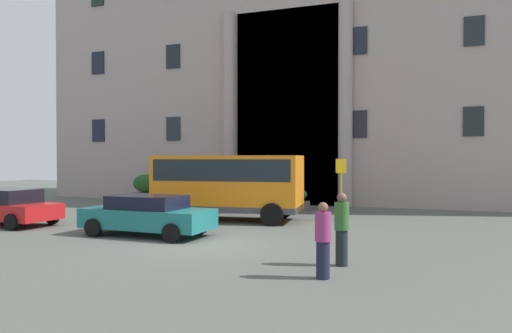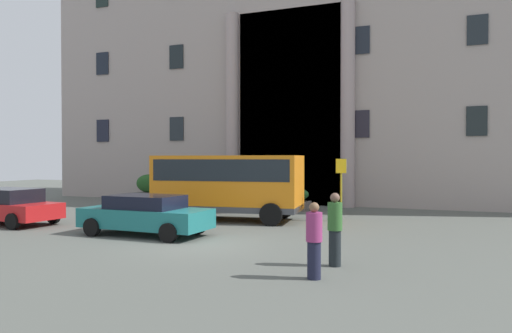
{
  "view_description": "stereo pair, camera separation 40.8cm",
  "coord_description": "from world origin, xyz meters",
  "px_view_note": "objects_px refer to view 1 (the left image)",
  "views": [
    {
      "loc": [
        6.59,
        -13.08,
        2.66
      ],
      "look_at": [
        -0.47,
        6.0,
        2.3
      ],
      "focal_mm": 33.3,
      "sensor_mm": 36.0,
      "label": 1
    },
    {
      "loc": [
        6.97,
        -12.94,
        2.66
      ],
      "look_at": [
        -0.47,
        6.0,
        2.3
      ],
      "focal_mm": 33.3,
      "sensor_mm": 36.0,
      "label": 2
    }
  ],
  "objects_px": {
    "white_taxi_kerbside": "(6,207)",
    "pedestrian_man_red_shirt": "(323,240)",
    "pedestrian_woman_dark_dress": "(342,229)",
    "parked_sedan_second": "(147,215)",
    "hedge_planter_west": "(199,192)",
    "scooter_by_planter": "(169,215)",
    "hedge_planter_far_east": "(145,189)",
    "bus_stop_sign": "(341,183)",
    "orange_minibus": "(228,182)",
    "hedge_planter_east": "(292,199)"
  },
  "relations": [
    {
      "from": "pedestrian_woman_dark_dress",
      "to": "pedestrian_man_red_shirt",
      "type": "bearing_deg",
      "value": -126.54
    },
    {
      "from": "pedestrian_man_red_shirt",
      "to": "hedge_planter_west",
      "type": "bearing_deg",
      "value": -133.78
    },
    {
      "from": "white_taxi_kerbside",
      "to": "pedestrian_woman_dark_dress",
      "type": "xyz_separation_m",
      "value": [
        13.79,
        -2.53,
        0.18
      ]
    },
    {
      "from": "orange_minibus",
      "to": "hedge_planter_east",
      "type": "xyz_separation_m",
      "value": [
        1.46,
        4.75,
        -1.09
      ]
    },
    {
      "from": "hedge_planter_far_east",
      "to": "scooter_by_planter",
      "type": "bearing_deg",
      "value": -51.48
    },
    {
      "from": "white_taxi_kerbside",
      "to": "pedestrian_man_red_shirt",
      "type": "relative_size",
      "value": 2.66
    },
    {
      "from": "pedestrian_woman_dark_dress",
      "to": "parked_sedan_second",
      "type": "bearing_deg",
      "value": 132.37
    },
    {
      "from": "orange_minibus",
      "to": "hedge_planter_west",
      "type": "distance_m",
      "value": 6.38
    },
    {
      "from": "white_taxi_kerbside",
      "to": "pedestrian_man_red_shirt",
      "type": "xyz_separation_m",
      "value": [
        13.63,
        -3.93,
        0.12
      ]
    },
    {
      "from": "parked_sedan_second",
      "to": "pedestrian_man_red_shirt",
      "type": "xyz_separation_m",
      "value": [
        6.9,
        -3.66,
        0.13
      ]
    },
    {
      "from": "hedge_planter_far_east",
      "to": "parked_sedan_second",
      "type": "distance_m",
      "value": 11.98
    },
    {
      "from": "hedge_planter_east",
      "to": "pedestrian_woman_dark_dress",
      "type": "relative_size",
      "value": 0.92
    },
    {
      "from": "hedge_planter_east",
      "to": "pedestrian_woman_dark_dress",
      "type": "bearing_deg",
      "value": -68.43
    },
    {
      "from": "orange_minibus",
      "to": "pedestrian_woman_dark_dress",
      "type": "xyz_separation_m",
      "value": [
        6.07,
        -6.92,
        -0.74
      ]
    },
    {
      "from": "hedge_planter_far_east",
      "to": "pedestrian_woman_dark_dress",
      "type": "distance_m",
      "value": 18.37
    },
    {
      "from": "orange_minibus",
      "to": "hedge_planter_east",
      "type": "distance_m",
      "value": 5.08
    },
    {
      "from": "parked_sedan_second",
      "to": "pedestrian_man_red_shirt",
      "type": "relative_size",
      "value": 2.7
    },
    {
      "from": "orange_minibus",
      "to": "hedge_planter_west",
      "type": "xyz_separation_m",
      "value": [
        -3.93,
        4.94,
        -0.87
      ]
    },
    {
      "from": "hedge_planter_west",
      "to": "scooter_by_planter",
      "type": "height_order",
      "value": "hedge_planter_west"
    },
    {
      "from": "bus_stop_sign",
      "to": "hedge_planter_east",
      "type": "distance_m",
      "value": 4.63
    },
    {
      "from": "white_taxi_kerbside",
      "to": "parked_sedan_second",
      "type": "distance_m",
      "value": 6.74
    },
    {
      "from": "bus_stop_sign",
      "to": "hedge_planter_west",
      "type": "bearing_deg",
      "value": 157.73
    },
    {
      "from": "hedge_planter_far_east",
      "to": "pedestrian_woman_dark_dress",
      "type": "bearing_deg",
      "value": -41.68
    },
    {
      "from": "bus_stop_sign",
      "to": "hedge_planter_east",
      "type": "relative_size",
      "value": 1.58
    },
    {
      "from": "scooter_by_planter",
      "to": "orange_minibus",
      "type": "bearing_deg",
      "value": 51.23
    },
    {
      "from": "pedestrian_man_red_shirt",
      "to": "hedge_planter_east",
      "type": "bearing_deg",
      "value": -151.55
    },
    {
      "from": "bus_stop_sign",
      "to": "pedestrian_man_red_shirt",
      "type": "relative_size",
      "value": 1.56
    },
    {
      "from": "orange_minibus",
      "to": "hedge_planter_east",
      "type": "bearing_deg",
      "value": 66.19
    },
    {
      "from": "parked_sedan_second",
      "to": "hedge_planter_far_east",
      "type": "bearing_deg",
      "value": 125.42
    },
    {
      "from": "bus_stop_sign",
      "to": "pedestrian_man_red_shirt",
      "type": "height_order",
      "value": "bus_stop_sign"
    },
    {
      "from": "orange_minibus",
      "to": "hedge_planter_west",
      "type": "bearing_deg",
      "value": 121.77
    },
    {
      "from": "hedge_planter_west",
      "to": "pedestrian_man_red_shirt",
      "type": "height_order",
      "value": "pedestrian_man_red_shirt"
    },
    {
      "from": "bus_stop_sign",
      "to": "hedge_planter_west",
      "type": "distance_m",
      "value": 9.21
    },
    {
      "from": "orange_minibus",
      "to": "bus_stop_sign",
      "type": "relative_size",
      "value": 2.44
    },
    {
      "from": "hedge_planter_far_east",
      "to": "bus_stop_sign",
      "type": "bearing_deg",
      "value": -17.4
    },
    {
      "from": "orange_minibus",
      "to": "white_taxi_kerbside",
      "type": "height_order",
      "value": "orange_minibus"
    },
    {
      "from": "hedge_planter_west",
      "to": "pedestrian_woman_dark_dress",
      "type": "relative_size",
      "value": 0.9
    },
    {
      "from": "hedge_planter_west",
      "to": "pedestrian_woman_dark_dress",
      "type": "xyz_separation_m",
      "value": [
        10.0,
        -11.86,
        0.13
      ]
    },
    {
      "from": "hedge_planter_far_east",
      "to": "pedestrian_woman_dark_dress",
      "type": "xyz_separation_m",
      "value": [
        13.72,
        -12.21,
        0.1
      ]
    },
    {
      "from": "hedge_planter_east",
      "to": "parked_sedan_second",
      "type": "xyz_separation_m",
      "value": [
        -2.45,
        -9.4,
        0.15
      ]
    },
    {
      "from": "parked_sedan_second",
      "to": "pedestrian_man_red_shirt",
      "type": "distance_m",
      "value": 7.81
    },
    {
      "from": "pedestrian_man_red_shirt",
      "to": "parked_sedan_second",
      "type": "bearing_deg",
      "value": -108.29
    },
    {
      "from": "pedestrian_man_red_shirt",
      "to": "pedestrian_woman_dark_dress",
      "type": "bearing_deg",
      "value": -177.0
    },
    {
      "from": "hedge_planter_west",
      "to": "parked_sedan_second",
      "type": "xyz_separation_m",
      "value": [
        2.94,
        -9.6,
        -0.06
      ]
    },
    {
      "from": "hedge_planter_east",
      "to": "hedge_planter_west",
      "type": "relative_size",
      "value": 1.03
    },
    {
      "from": "hedge_planter_west",
      "to": "pedestrian_man_red_shirt",
      "type": "distance_m",
      "value": 16.51
    },
    {
      "from": "white_taxi_kerbside",
      "to": "pedestrian_man_red_shirt",
      "type": "height_order",
      "value": "pedestrian_man_red_shirt"
    },
    {
      "from": "hedge_planter_west",
      "to": "pedestrian_woman_dark_dress",
      "type": "distance_m",
      "value": 15.52
    },
    {
      "from": "scooter_by_planter",
      "to": "pedestrian_woman_dark_dress",
      "type": "bearing_deg",
      "value": -39.8
    },
    {
      "from": "orange_minibus",
      "to": "pedestrian_woman_dark_dress",
      "type": "relative_size",
      "value": 3.55
    }
  ]
}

